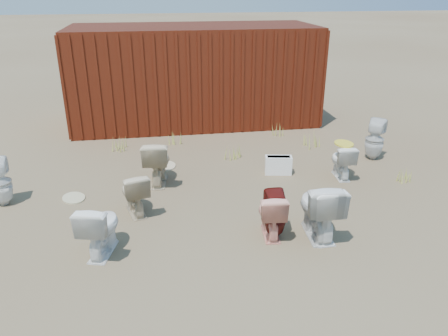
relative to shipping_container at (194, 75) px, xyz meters
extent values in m
plane|color=brown|center=(0.00, -5.20, -1.20)|extent=(100.00, 100.00, 0.00)
cube|color=#54170E|center=(0.00, 0.00, 0.00)|extent=(6.00, 2.40, 2.40)
imported|color=white|center=(-1.88, -5.92, -0.82)|extent=(0.60, 0.82, 0.76)
imported|color=#FBA591|center=(0.47, -5.85, -0.86)|extent=(0.44, 0.70, 0.68)
imported|color=silver|center=(1.11, -5.96, -0.77)|extent=(0.54, 0.88, 0.86)
imported|color=#5A130F|center=(0.52, -5.90, -0.85)|extent=(0.32, 0.32, 0.69)
imported|color=white|center=(1.14, -5.98, -0.78)|extent=(0.48, 0.83, 0.84)
imported|color=white|center=(-3.60, -4.23, -0.81)|extent=(0.43, 0.44, 0.79)
imported|color=beige|center=(-1.08, -3.79, -0.79)|extent=(0.56, 0.86, 0.82)
imported|color=#C6B391|center=(-1.46, -4.87, -0.85)|extent=(0.55, 0.76, 0.70)
imported|color=white|center=(2.29, -4.10, -0.87)|extent=(0.42, 0.67, 0.65)
imported|color=silver|center=(3.32, -3.33, -0.79)|extent=(0.53, 0.53, 0.83)
ellipsoid|color=yellow|center=(2.29, -4.10, -0.54)|extent=(0.33, 0.41, 0.02)
cube|color=white|center=(1.18, -3.76, -1.02)|extent=(0.53, 0.29, 0.35)
ellipsoid|color=beige|center=(-0.91, -3.06, -1.19)|extent=(0.41, 0.52, 0.02)
ellipsoid|color=#C2B98D|center=(-2.51, -4.21, -1.19)|extent=(0.52, 0.57, 0.02)
cone|color=#A5A843|center=(-1.91, -1.98, -1.05)|extent=(0.36, 0.36, 0.29)
cone|color=#A5A843|center=(0.47, -2.84, -1.06)|extent=(0.32, 0.32, 0.29)
cone|color=#A5A843|center=(2.32, -2.43, -1.03)|extent=(0.36, 0.36, 0.34)
cone|color=#A5A843|center=(-0.66, -1.70, -1.07)|extent=(0.30, 0.30, 0.26)
cone|color=#A5A843|center=(1.77, -1.70, -1.04)|extent=(0.34, 0.34, 0.32)
cone|color=#A5A843|center=(3.40, -4.52, -1.08)|extent=(0.28, 0.28, 0.25)
camera|label=1|loc=(-1.08, -11.11, 2.15)|focal=35.00mm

